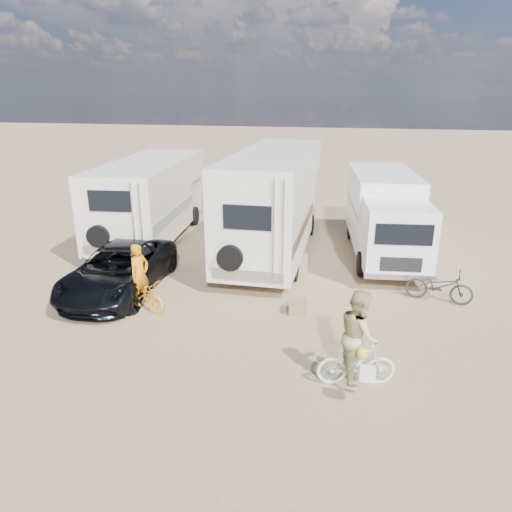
% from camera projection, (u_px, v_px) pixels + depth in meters
% --- Properties ---
extents(ground, '(140.00, 140.00, 0.00)m').
position_uv_depth(ground, '(237.00, 341.00, 11.28)').
color(ground, tan).
rests_on(ground, ground).
extents(rv_main, '(2.56, 8.55, 3.68)m').
position_uv_depth(rv_main, '(274.00, 204.00, 16.86)').
color(rv_main, white).
rests_on(rv_main, ground).
extents(rv_left, '(3.30, 7.68, 3.13)m').
position_uv_depth(rv_left, '(151.00, 201.00, 18.55)').
color(rv_left, silver).
rests_on(rv_left, ground).
extents(box_truck, '(2.91, 6.85, 2.88)m').
position_uv_depth(box_truck, '(385.00, 218.00, 16.60)').
color(box_truck, white).
rests_on(box_truck, ground).
extents(dark_suv, '(2.57, 5.00, 1.35)m').
position_uv_depth(dark_suv, '(119.00, 269.00, 13.90)').
color(dark_suv, black).
rests_on(dark_suv, ground).
extents(bike_man, '(1.70, 1.07, 0.84)m').
position_uv_depth(bike_man, '(142.00, 295.00, 12.80)').
color(bike_man, orange).
rests_on(bike_man, ground).
extents(bike_woman, '(1.66, 0.80, 0.96)m').
position_uv_depth(bike_woman, '(356.00, 363.00, 9.47)').
color(bike_woman, beige).
rests_on(bike_woman, ground).
extents(rider_man, '(0.59, 0.71, 1.68)m').
position_uv_depth(rider_man, '(140.00, 281.00, 12.66)').
color(rider_man, '#C3740D').
rests_on(rider_man, ground).
extents(rider_woman, '(0.91, 1.06, 1.89)m').
position_uv_depth(rider_woman, '(358.00, 343.00, 9.31)').
color(rider_woman, tan).
rests_on(rider_woman, ground).
extents(bike_parked, '(1.91, 0.96, 0.96)m').
position_uv_depth(bike_parked, '(439.00, 286.00, 13.25)').
color(bike_parked, '#242624').
rests_on(bike_parked, ground).
extents(cooler, '(0.58, 0.43, 0.46)m').
position_uv_depth(cooler, '(253.00, 266.00, 15.42)').
color(cooler, '#294693').
rests_on(cooler, ground).
extents(crate, '(0.52, 0.52, 0.37)m').
position_uv_depth(crate, '(298.00, 307.00, 12.62)').
color(crate, '#806145').
rests_on(crate, ground).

